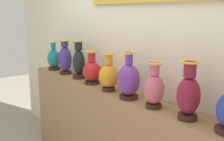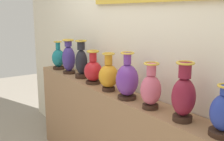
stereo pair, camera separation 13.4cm
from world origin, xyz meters
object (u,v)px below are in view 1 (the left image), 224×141
object	(u,v)px
vase_crimson	(92,70)
vase_onyx	(79,62)
vase_burgundy	(189,94)
vase_indigo	(65,58)
vase_amber	(109,75)
vase_teal	(54,59)
vase_rose	(154,88)
vase_violet	(129,80)

from	to	relation	value
vase_crimson	vase_onyx	bearing A→B (deg)	176.61
vase_burgundy	vase_crimson	bearing A→B (deg)	179.73
vase_indigo	vase_amber	size ratio (longest dim) A/B	1.15
vase_teal	vase_burgundy	bearing A→B (deg)	-0.10
vase_indigo	vase_amber	distance (m)	0.87
vase_onyx	vase_teal	bearing A→B (deg)	-178.13
vase_amber	vase_rose	xyz separation A→B (m)	(0.57, -0.00, 0.00)
vase_crimson	vase_violet	bearing A→B (deg)	-1.99
vase_crimson	vase_burgundy	xyz separation A→B (m)	(1.18, -0.01, 0.04)
vase_onyx	vase_violet	distance (m)	0.87
vase_teal	vase_crimson	distance (m)	0.85
vase_teal	vase_onyx	distance (m)	0.58
vase_violet	vase_amber	bearing A→B (deg)	179.41
vase_teal	vase_violet	xyz separation A→B (m)	(1.44, -0.02, 0.02)
vase_onyx	vase_rose	size ratio (longest dim) A/B	1.18
vase_indigo	vase_rose	world-z (taller)	vase_indigo
vase_amber	vase_violet	bearing A→B (deg)	-0.59
vase_teal	vase_burgundy	xyz separation A→B (m)	(2.03, -0.00, 0.03)
vase_teal	vase_violet	bearing A→B (deg)	-0.72
vase_burgundy	vase_violet	bearing A→B (deg)	-178.55
vase_onyx	vase_crimson	size ratio (longest dim) A/B	1.22
vase_crimson	vase_burgundy	bearing A→B (deg)	-0.27
vase_indigo	vase_violet	xyz separation A→B (m)	(1.15, -0.02, -0.02)
vase_burgundy	vase_rose	bearing A→B (deg)	-177.12
vase_onyx	vase_amber	size ratio (longest dim) A/B	1.18
vase_burgundy	vase_amber	bearing A→B (deg)	-179.21
vase_indigo	vase_rose	bearing A→B (deg)	-0.84
vase_crimson	vase_amber	distance (m)	0.31
vase_amber	vase_burgundy	world-z (taller)	vase_burgundy
vase_rose	vase_burgundy	bearing A→B (deg)	2.88
vase_indigo	vase_onyx	bearing A→B (deg)	3.25
vase_crimson	vase_amber	world-z (taller)	vase_amber
vase_indigo	vase_rose	xyz separation A→B (m)	(1.44, -0.02, -0.03)
vase_burgundy	vase_indigo	bearing A→B (deg)	179.80
vase_violet	vase_burgundy	bearing A→B (deg)	1.45
vase_indigo	vase_rose	distance (m)	1.44
vase_indigo	vase_violet	bearing A→B (deg)	-1.05
vase_teal	vase_burgundy	world-z (taller)	vase_burgundy
vase_crimson	vase_amber	xyz separation A→B (m)	(0.31, -0.02, 0.01)
vase_rose	vase_teal	bearing A→B (deg)	179.39
vase_amber	vase_violet	size ratio (longest dim) A/B	0.89
vase_indigo	vase_amber	bearing A→B (deg)	-1.19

